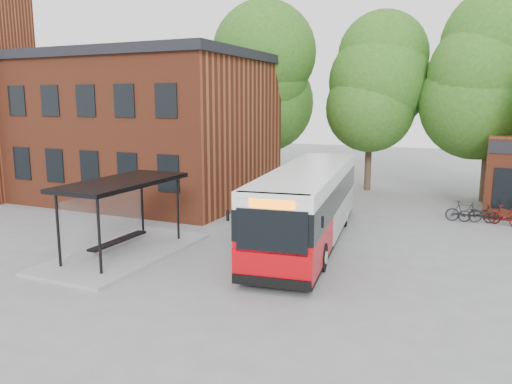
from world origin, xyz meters
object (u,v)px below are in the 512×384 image
at_px(bus_shelter, 123,217).
at_px(city_bus, 308,205).
at_px(bicycle_0, 477,213).
at_px(bicycle_3, 505,216).
at_px(bicycle_1, 464,212).

bearing_deg(bus_shelter, city_bus, 37.67).
height_order(bus_shelter, bicycle_0, bus_shelter).
relative_size(city_bus, bicycle_3, 7.65).
bearing_deg(bus_shelter, bicycle_3, 39.03).
height_order(bus_shelter, city_bus, city_bus).
distance_m(bus_shelter, bicycle_0, 16.50).
relative_size(bus_shelter, bicycle_1, 4.14).
bearing_deg(bicycle_0, city_bus, 125.77).
relative_size(bicycle_0, bicycle_1, 1.02).
height_order(city_bus, bicycle_0, city_bus).
bearing_deg(city_bus, bicycle_1, 40.32).
distance_m(city_bus, bicycle_3, 9.98).
relative_size(bicycle_0, bicycle_3, 1.08).
height_order(city_bus, bicycle_3, city_bus).
bearing_deg(bus_shelter, bicycle_1, 43.27).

